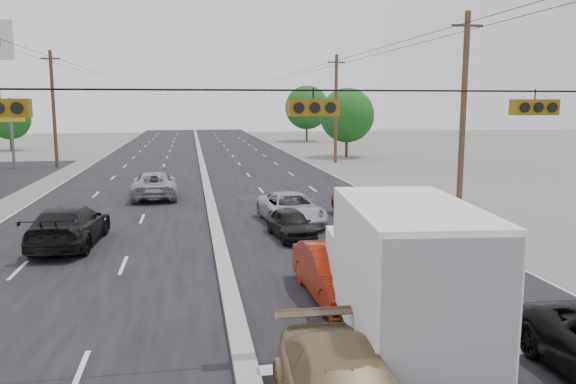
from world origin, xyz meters
name	(u,v)px	position (x,y,z in m)	size (l,w,h in m)	color
ground	(244,362)	(0.00, 0.00, 0.00)	(200.00, 200.00, 0.00)	#606356
road_surface	(205,179)	(0.00, 30.00, 0.00)	(20.00, 160.00, 0.02)	black
center_median	(205,178)	(0.00, 30.00, 0.10)	(0.50, 160.00, 0.20)	gray
utility_pole_left_c	(54,109)	(-12.50, 40.00, 5.11)	(1.60, 0.30, 10.00)	#422D1E
utility_pole_right_b	(463,112)	(12.50, 15.00, 5.11)	(1.60, 0.30, 10.00)	#422D1E
utility_pole_right_c	(336,108)	(12.50, 40.00, 5.11)	(1.60, 0.30, 10.00)	#422D1E
traffic_signals	(308,105)	(1.40, 0.00, 5.49)	(25.00, 0.30, 0.54)	black
pole_sign_far	(11,117)	(-16.00, 40.00, 4.41)	(2.20, 0.25, 6.00)	slate
tree_left_far	(9,119)	(-22.00, 60.00, 3.72)	(4.80, 4.80, 6.12)	#382619
tree_right_mid	(347,115)	(15.00, 45.00, 4.34)	(5.60, 5.60, 7.14)	#382619
tree_right_far	(307,108)	(16.00, 70.00, 4.96)	(6.40, 6.40, 8.16)	#382619
box_truck	(400,275)	(3.48, -0.05, 1.79)	(3.12, 7.10, 3.50)	black
red_sedan	(337,273)	(3.00, 3.55, 0.76)	(1.60, 4.60, 1.51)	maroon
queue_car_a	(291,224)	(3.00, 10.91, 0.61)	(1.44, 3.57, 1.22)	black
queue_car_b	(380,251)	(5.22, 6.20, 0.61)	(1.30, 3.73, 1.23)	silver
queue_car_c	(291,209)	(3.50, 13.69, 0.71)	(2.35, 5.09, 1.42)	#A1A3A9
queue_car_e	(361,203)	(7.00, 14.09, 0.79)	(1.87, 4.64, 1.58)	#6C0B0A
oncoming_near	(69,226)	(-5.76, 11.18, 0.81)	(2.26, 5.56, 1.61)	black
oncoming_far	(154,185)	(-3.18, 22.29, 0.77)	(2.55, 5.54, 1.54)	#939499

